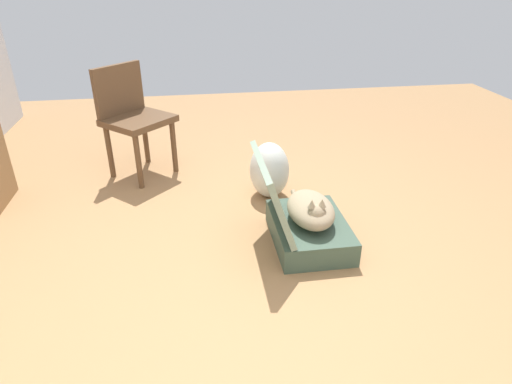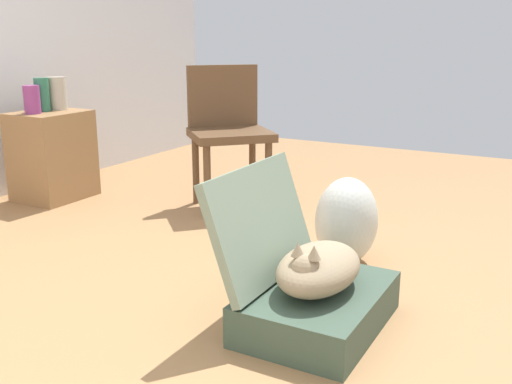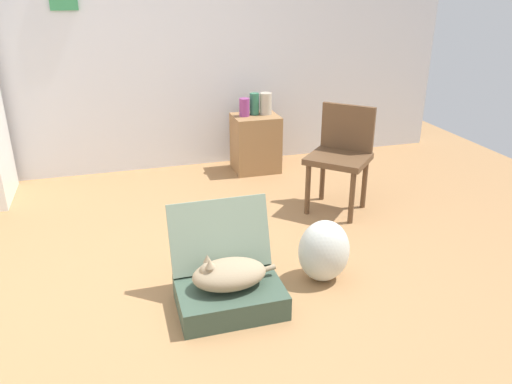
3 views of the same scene
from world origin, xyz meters
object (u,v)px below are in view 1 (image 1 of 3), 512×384
object	(u,v)px
cat	(311,209)
plastic_bag_white	(269,170)
suitcase_base	(309,231)
chair	(132,115)

from	to	relation	value
cat	plastic_bag_white	bearing A→B (deg)	11.67
suitcase_base	chair	size ratio (longest dim) A/B	0.71
plastic_bag_white	chair	xyz separation A→B (m)	(0.58, 1.01, 0.29)
suitcase_base	plastic_bag_white	distance (m)	0.69
cat	chair	distance (m)	1.72
plastic_bag_white	cat	bearing A→B (deg)	-168.33
cat	chair	size ratio (longest dim) A/B	0.59
cat	plastic_bag_white	distance (m)	0.68
suitcase_base	plastic_bag_white	bearing A→B (deg)	11.83
cat	chair	bearing A→B (deg)	42.64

